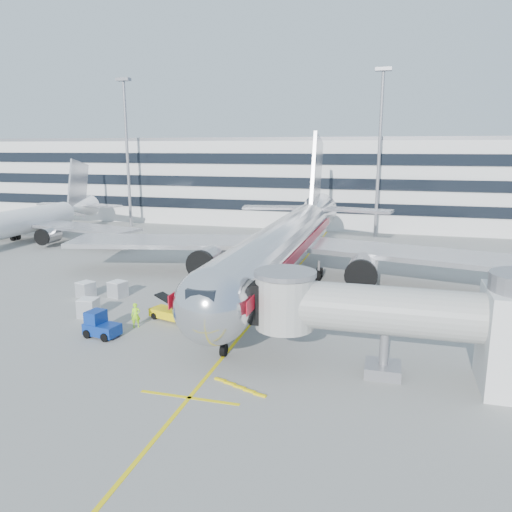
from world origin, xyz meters
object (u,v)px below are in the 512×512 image
(belt_loader, at_px, (174,313))
(ramp_worker, at_px, (136,315))
(cargo_container_right, at_px, (118,289))
(main_jet, at_px, (286,243))
(cargo_container_front, at_px, (88,308))
(baggage_tug, at_px, (100,326))
(cargo_container_left, at_px, (86,289))

(belt_loader, height_order, ramp_worker, belt_loader)
(belt_loader, relative_size, cargo_container_right, 2.61)
(main_jet, distance_m, cargo_container_front, 20.56)
(baggage_tug, relative_size, ramp_worker, 1.42)
(main_jet, bearing_deg, cargo_container_left, -149.22)
(belt_loader, distance_m, baggage_tug, 6.08)
(cargo_container_right, bearing_deg, belt_loader, -30.51)
(cargo_container_front, bearing_deg, belt_loader, 8.28)
(main_jet, distance_m, cargo_container_left, 20.21)
(cargo_container_left, relative_size, cargo_container_right, 1.00)
(main_jet, bearing_deg, baggage_tug, -118.37)
(main_jet, height_order, baggage_tug, main_jet)
(belt_loader, xyz_separation_m, ramp_worker, (-2.17, -2.29, 0.39))
(baggage_tug, relative_size, cargo_container_right, 1.64)
(main_jet, xyz_separation_m, ramp_worker, (-8.49, -16.27, -3.25))
(cargo_container_front, height_order, ramp_worker, ramp_worker)
(cargo_container_left, height_order, ramp_worker, ramp_worker)
(main_jet, relative_size, baggage_tug, 18.11)
(belt_loader, bearing_deg, cargo_container_left, 160.61)
(main_jet, bearing_deg, cargo_container_right, -146.70)
(cargo_container_right, distance_m, cargo_container_front, 5.74)
(cargo_container_left, distance_m, cargo_container_right, 3.02)
(baggage_tug, distance_m, cargo_container_left, 11.04)
(main_jet, xyz_separation_m, baggage_tug, (-10.11, -18.73, -3.38))
(baggage_tug, height_order, cargo_container_right, baggage_tug)
(belt_loader, bearing_deg, cargo_container_right, 149.49)
(main_jet, height_order, belt_loader, main_jet)
(main_jet, relative_size, cargo_container_right, 29.65)
(belt_loader, bearing_deg, ramp_worker, -133.56)
(main_jet, xyz_separation_m, belt_loader, (-6.32, -13.98, -3.64))
(baggage_tug, bearing_deg, cargo_container_left, 129.30)
(cargo_container_right, bearing_deg, cargo_container_front, -83.70)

